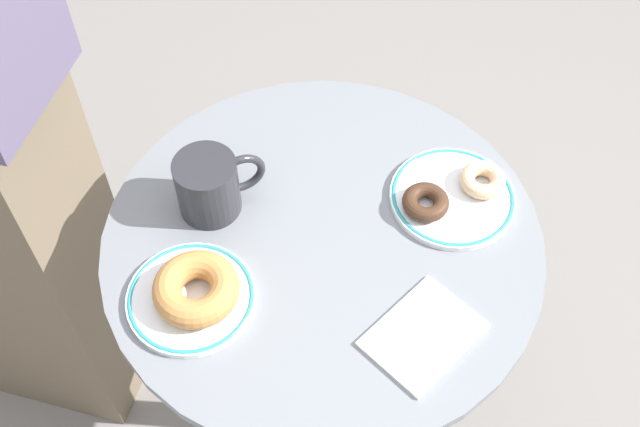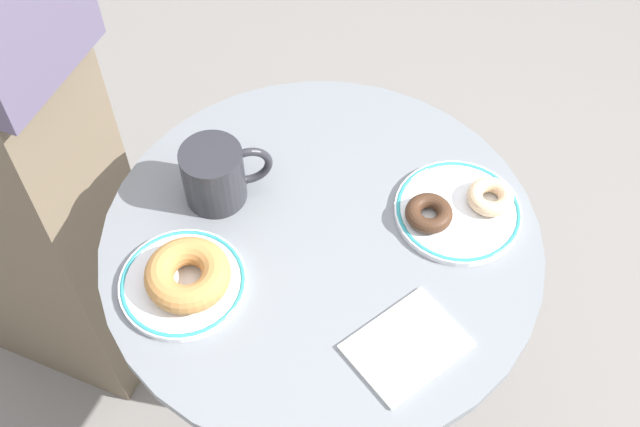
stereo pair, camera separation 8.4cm
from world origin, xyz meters
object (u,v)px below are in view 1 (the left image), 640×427
plate_right (452,197)px  paper_napkin (423,335)px  donut_chocolate (426,202)px  donut_glazed (483,180)px  cafe_table (322,310)px  donut_old_fashioned (196,289)px  plate_left (191,298)px  coffee_mug (210,185)px

plate_right → paper_napkin: bearing=-127.3°
plate_right → donut_chocolate: donut_chocolate is taller
donut_glazed → donut_chocolate: same height
cafe_table → donut_old_fashioned: donut_old_fashioned is taller
donut_chocolate → plate_left: bearing=-177.9°
plate_left → plate_right: 0.41m
cafe_table → plate_left: size_ratio=4.11×
cafe_table → coffee_mug: coffee_mug is taller
donut_glazed → plate_left: bearing=-177.8°
plate_left → coffee_mug: 0.17m
plate_right → donut_glazed: 0.05m
plate_right → donut_glazed: donut_glazed is taller
cafe_table → plate_right: (0.20, -0.01, 0.22)m
cafe_table → paper_napkin: size_ratio=4.93×
cafe_table → plate_left: plate_left is taller
donut_old_fashioned → donut_chocolate: 0.35m
plate_right → paper_napkin: 0.23m
plate_left → donut_glazed: donut_glazed is taller
paper_napkin → plate_right: bearing=52.7°
cafe_table → coffee_mug: bearing=137.6°
paper_napkin → plate_left: bearing=147.8°
donut_old_fashioned → donut_chocolate: bearing=2.9°
plate_right → cafe_table: bearing=177.1°
plate_right → donut_glazed: bearing=1.1°
donut_glazed → paper_napkin: size_ratio=0.47×
paper_napkin → donut_old_fashioned: bearing=147.6°
plate_left → coffee_mug: (0.08, 0.14, 0.04)m
plate_right → donut_chocolate: bearing=-175.7°
donut_old_fashioned → donut_chocolate: size_ratio=1.71×
cafe_table → donut_old_fashioned: 0.32m
plate_left → donut_glazed: (0.46, 0.02, 0.02)m
donut_glazed → paper_napkin: (-0.19, -0.19, -0.02)m
donut_chocolate → donut_glazed: bearing=2.7°
plate_right → plate_left: bearing=-177.6°
plate_left → donut_chocolate: bearing=2.1°
plate_left → plate_right: same height
cafe_table → paper_napkin: 0.30m
plate_right → donut_old_fashioned: size_ratio=1.59×
plate_left → donut_chocolate: (0.36, 0.01, 0.02)m
paper_napkin → donut_glazed: bearing=44.5°
plate_left → donut_glazed: 0.46m
donut_chocolate → paper_napkin: bearing=-117.1°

